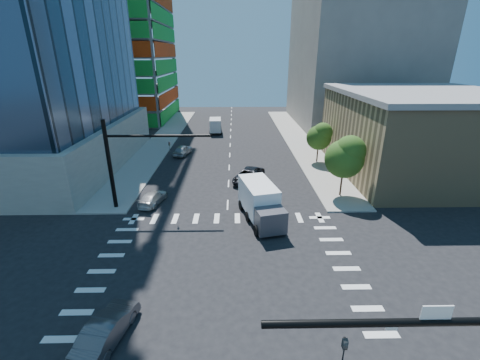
{
  "coord_description": "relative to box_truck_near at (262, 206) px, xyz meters",
  "views": [
    {
      "loc": [
        0.77,
        -18.51,
        14.75
      ],
      "look_at": [
        1.24,
        8.0,
        4.36
      ],
      "focal_mm": 24.0,
      "sensor_mm": 36.0,
      "label": 1
    }
  ],
  "objects": [
    {
      "name": "road_markings",
      "position": [
        -3.27,
        -8.47,
        -1.53
      ],
      "size": [
        20.0,
        20.0,
        0.01
      ],
      "primitive_type": "cube",
      "color": "silver",
      "rests_on": "ground"
    },
    {
      "name": "box_truck_near",
      "position": [
        0.0,
        0.0,
        0.0
      ],
      "size": [
        4.27,
        7.07,
        3.46
      ],
      "rotation": [
        0.0,
        0.0,
        0.24
      ],
      "color": "black",
      "rests_on": "ground"
    },
    {
      "name": "car_sb_near",
      "position": [
        -11.18,
        4.01,
        -0.88
      ],
      "size": [
        2.7,
        4.76,
        1.3
      ],
      "primitive_type": "imported",
      "rotation": [
        0.0,
        0.0,
        2.94
      ],
      "color": "#B4B4B4",
      "rests_on": "ground"
    },
    {
      "name": "sidewalk_ne",
      "position": [
        9.23,
        31.53,
        -1.46
      ],
      "size": [
        5.0,
        60.0,
        0.15
      ],
      "primitive_type": "cube",
      "color": "gray",
      "rests_on": "ground"
    },
    {
      "name": "commercial_building",
      "position": [
        21.73,
        13.53,
        3.78
      ],
      "size": [
        20.5,
        22.5,
        10.6
      ],
      "color": "#9B825A",
      "rests_on": "ground"
    },
    {
      "name": "tree_north",
      "position": [
        9.66,
        17.44,
        2.46
      ],
      "size": [
        3.54,
        3.52,
        5.78
      ],
      "color": "#382316",
      "rests_on": "sidewalk_ne"
    },
    {
      "name": "sidewalk_nw",
      "position": [
        -15.77,
        31.53,
        -1.46
      ],
      "size": [
        5.0,
        60.0,
        0.15
      ],
      "primitive_type": "cube",
      "color": "gray",
      "rests_on": "ground"
    },
    {
      "name": "box_truck_far",
      "position": [
        -6.34,
        37.41,
        -0.24
      ],
      "size": [
        2.64,
        5.68,
        2.92
      ],
      "rotation": [
        0.0,
        0.0,
        3.19
      ],
      "color": "black",
      "rests_on": "ground"
    },
    {
      "name": "bg_building_ne",
      "position": [
        23.73,
        46.53,
        12.47
      ],
      "size": [
        24.0,
        30.0,
        28.0
      ],
      "primitive_type": "cube",
      "color": "slate",
      "rests_on": "ground"
    },
    {
      "name": "signal_mast_nw",
      "position": [
        -13.26,
        3.03,
        3.96
      ],
      "size": [
        10.2,
        0.4,
        9.0
      ],
      "color": "black",
      "rests_on": "sidewalk_nw"
    },
    {
      "name": "car_sb_mid",
      "position": [
        -10.65,
        21.72,
        -0.74
      ],
      "size": [
        2.86,
        4.94,
        1.58
      ],
      "primitive_type": "imported",
      "rotation": [
        0.0,
        0.0,
        2.91
      ],
      "color": "#ACB0B4",
      "rests_on": "ground"
    },
    {
      "name": "ground",
      "position": [
        -3.27,
        -8.47,
        -1.53
      ],
      "size": [
        160.0,
        160.0,
        0.0
      ],
      "primitive_type": "plane",
      "color": "black",
      "rests_on": "ground"
    },
    {
      "name": "construction_building",
      "position": [
        -30.68,
        53.46,
        23.08
      ],
      "size": [
        25.16,
        34.5,
        70.6
      ],
      "color": "gray",
      "rests_on": "ground"
    },
    {
      "name": "car_nb_far",
      "position": [
        -0.77,
        10.14,
        -0.75
      ],
      "size": [
        4.67,
        6.23,
        1.57
      ],
      "primitive_type": "imported",
      "rotation": [
        0.0,
        0.0,
        -0.41
      ],
      "color": "black",
      "rests_on": "ground"
    },
    {
      "name": "car_sb_cross",
      "position": [
        -9.54,
        -13.48,
        -0.77
      ],
      "size": [
        2.49,
        4.83,
        1.52
      ],
      "primitive_type": "imported",
      "rotation": [
        0.0,
        0.0,
        2.94
      ],
      "color": "#48474C",
      "rests_on": "ground"
    },
    {
      "name": "tree_south",
      "position": [
        9.36,
        5.44,
        3.16
      ],
      "size": [
        4.16,
        4.16,
        6.82
      ],
      "color": "#382316",
      "rests_on": "sidewalk_ne"
    }
  ]
}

